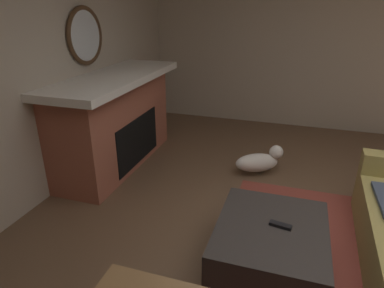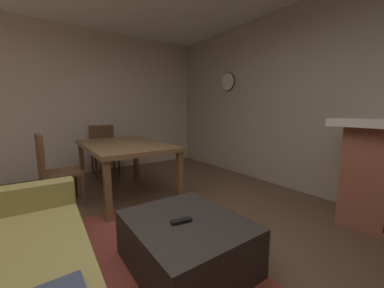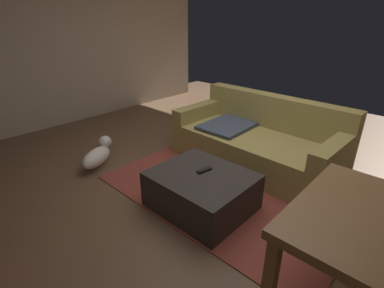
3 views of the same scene
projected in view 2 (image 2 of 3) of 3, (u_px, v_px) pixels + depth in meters
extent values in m
cube|color=#B7A893|center=(339.00, 98.00, 2.90)|extent=(7.36, 0.12, 2.73)
cube|color=beige|center=(62.00, 102.00, 4.11)|extent=(0.12, 5.99, 2.73)
cube|color=#9E8E4C|center=(2.00, 201.00, 1.72)|extent=(0.21, 0.99, 0.20)
cube|color=#2D2826|center=(186.00, 243.00, 1.74)|extent=(0.93, 0.80, 0.39)
cube|color=black|center=(181.00, 221.00, 1.66)|extent=(0.08, 0.17, 0.02)
cube|color=brown|center=(124.00, 145.00, 3.25)|extent=(1.66, 1.04, 0.06)
cube|color=brown|center=(108.00, 192.00, 2.42)|extent=(0.07, 0.07, 0.68)
cube|color=brown|center=(82.00, 164.00, 3.66)|extent=(0.07, 0.07, 0.68)
cube|color=brown|center=(180.00, 177.00, 2.95)|extent=(0.07, 0.07, 0.68)
cube|color=brown|center=(136.00, 157.00, 4.19)|extent=(0.07, 0.07, 0.68)
cube|color=brown|center=(61.00, 173.00, 2.82)|extent=(0.47, 0.47, 0.04)
cube|color=brown|center=(40.00, 155.00, 2.66)|extent=(0.44, 0.08, 0.48)
cylinder|color=brown|center=(76.00, 183.00, 3.14)|extent=(0.04, 0.04, 0.41)
cylinder|color=brown|center=(84.00, 191.00, 2.83)|extent=(0.04, 0.04, 0.41)
cylinder|color=brown|center=(42.00, 189.00, 2.88)|extent=(0.04, 0.04, 0.41)
cylinder|color=brown|center=(47.00, 199.00, 2.58)|extent=(0.04, 0.04, 0.41)
cube|color=brown|center=(105.00, 152.00, 4.20)|extent=(0.47, 0.47, 0.04)
cube|color=brown|center=(102.00, 138.00, 4.33)|extent=(0.07, 0.44, 0.48)
cylinder|color=brown|center=(119.00, 165.00, 4.18)|extent=(0.04, 0.04, 0.41)
cylinder|color=brown|center=(96.00, 168.00, 3.97)|extent=(0.04, 0.04, 0.41)
cylinder|color=brown|center=(114.00, 161.00, 4.51)|extent=(0.04, 0.04, 0.41)
cylinder|color=brown|center=(92.00, 163.00, 4.30)|extent=(0.04, 0.04, 0.41)
cylinder|color=silver|center=(228.00, 82.00, 4.37)|extent=(0.33, 0.03, 0.33)
torus|color=black|center=(228.00, 82.00, 4.37)|extent=(0.35, 0.02, 0.35)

